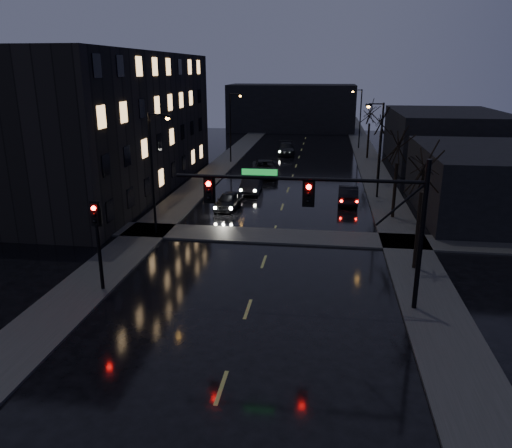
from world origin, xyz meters
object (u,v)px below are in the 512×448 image
(oncoming_car_b, at_px, (252,184))
(oncoming_car_c, at_px, (265,168))
(oncoming_car_d, at_px, (286,148))
(lead_car, at_px, (348,194))
(oncoming_car_a, at_px, (229,201))

(oncoming_car_b, relative_size, oncoming_car_c, 0.81)
(oncoming_car_d, bearing_deg, lead_car, -79.35)
(oncoming_car_b, distance_m, oncoming_car_c, 7.20)
(oncoming_car_a, distance_m, oncoming_car_c, 13.12)
(oncoming_car_a, height_order, lead_car, lead_car)
(oncoming_car_a, distance_m, oncoming_car_d, 27.10)
(oncoming_car_b, bearing_deg, lead_car, -18.39)
(oncoming_car_b, height_order, lead_car, oncoming_car_b)
(lead_car, bearing_deg, oncoming_car_b, -16.08)
(oncoming_car_b, relative_size, oncoming_car_d, 0.88)
(oncoming_car_c, xyz_separation_m, oncoming_car_d, (1.08, 13.93, -0.03))
(oncoming_car_c, height_order, oncoming_car_d, oncoming_car_c)
(oncoming_car_a, relative_size, oncoming_car_c, 0.68)
(oncoming_car_d, xyz_separation_m, lead_car, (7.07, -23.87, -0.02))
(oncoming_car_b, xyz_separation_m, oncoming_car_d, (1.39, 21.12, 0.00))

